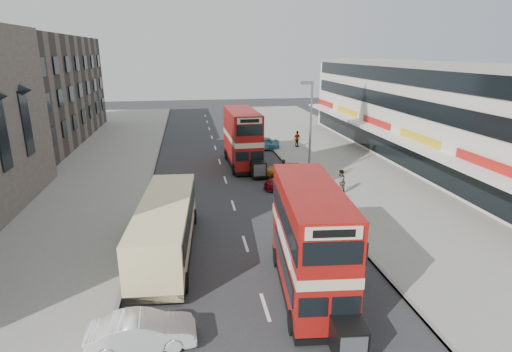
{
  "coord_description": "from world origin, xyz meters",
  "views": [
    {
      "loc": [
        -2.8,
        -12.54,
        10.27
      ],
      "look_at": [
        0.48,
        7.23,
        4.16
      ],
      "focal_mm": 28.73,
      "sensor_mm": 36.0,
      "label": 1
    }
  ],
  "objects_px": {
    "car_right_c": "(260,144)",
    "cyclist": "(284,177)",
    "bus_second": "(242,138)",
    "pedestrian_far": "(297,139)",
    "street_lamp": "(310,125)",
    "car_left_front": "(142,332)",
    "car_right_a": "(291,181)",
    "coach": "(166,226)",
    "car_right_b": "(286,170)",
    "bus_main": "(310,241)",
    "pedestrian_near": "(340,181)"
  },
  "relations": [
    {
      "from": "car_left_front",
      "to": "cyclist",
      "type": "xyz_separation_m",
      "value": [
        9.27,
        17.4,
        0.08
      ]
    },
    {
      "from": "street_lamp",
      "to": "pedestrian_near",
      "type": "bearing_deg",
      "value": -63.32
    },
    {
      "from": "car_right_c",
      "to": "cyclist",
      "type": "xyz_separation_m",
      "value": [
        -0.28,
        -12.38,
        0.0
      ]
    },
    {
      "from": "coach",
      "to": "cyclist",
      "type": "relative_size",
      "value": 4.75
    },
    {
      "from": "bus_main",
      "to": "car_right_a",
      "type": "distance_m",
      "value": 14.49
    },
    {
      "from": "car_left_front",
      "to": "car_right_a",
      "type": "height_order",
      "value": "car_left_front"
    },
    {
      "from": "pedestrian_far",
      "to": "cyclist",
      "type": "xyz_separation_m",
      "value": [
        -4.48,
        -12.71,
        -0.32
      ]
    },
    {
      "from": "car_right_a",
      "to": "coach",
      "type": "bearing_deg",
      "value": -46.25
    },
    {
      "from": "coach",
      "to": "car_left_front",
      "type": "distance_m",
      "value": 7.32
    },
    {
      "from": "car_right_c",
      "to": "pedestrian_near",
      "type": "relative_size",
      "value": 2.28
    },
    {
      "from": "coach",
      "to": "street_lamp",
      "type": "bearing_deg",
      "value": 48.1
    },
    {
      "from": "bus_main",
      "to": "pedestrian_far",
      "type": "xyz_separation_m",
      "value": [
        6.84,
        27.7,
        -1.46
      ]
    },
    {
      "from": "pedestrian_far",
      "to": "cyclist",
      "type": "bearing_deg",
      "value": -139.29
    },
    {
      "from": "coach",
      "to": "pedestrian_near",
      "type": "distance_m",
      "value": 14.31
    },
    {
      "from": "bus_main",
      "to": "car_right_c",
      "type": "bearing_deg",
      "value": -90.02
    },
    {
      "from": "coach",
      "to": "car_right_c",
      "type": "relative_size",
      "value": 2.45
    },
    {
      "from": "car_right_c",
      "to": "pedestrian_near",
      "type": "height_order",
      "value": "pedestrian_near"
    },
    {
      "from": "car_right_b",
      "to": "pedestrian_near",
      "type": "bearing_deg",
      "value": 30.65
    },
    {
      "from": "car_right_a",
      "to": "pedestrian_far",
      "type": "bearing_deg",
      "value": 161.45
    },
    {
      "from": "bus_second",
      "to": "pedestrian_far",
      "type": "distance_m",
      "value": 9.47
    },
    {
      "from": "pedestrian_far",
      "to": "cyclist",
      "type": "relative_size",
      "value": 0.82
    },
    {
      "from": "car_right_a",
      "to": "car_right_b",
      "type": "xyz_separation_m",
      "value": [
        0.35,
        3.17,
        -0.05
      ]
    },
    {
      "from": "bus_second",
      "to": "car_left_front",
      "type": "bearing_deg",
      "value": 72.43
    },
    {
      "from": "car_right_a",
      "to": "pedestrian_far",
      "type": "height_order",
      "value": "pedestrian_far"
    },
    {
      "from": "bus_second",
      "to": "coach",
      "type": "bearing_deg",
      "value": 67.79
    },
    {
      "from": "street_lamp",
      "to": "coach",
      "type": "height_order",
      "value": "street_lamp"
    },
    {
      "from": "car_right_a",
      "to": "cyclist",
      "type": "height_order",
      "value": "cyclist"
    },
    {
      "from": "street_lamp",
      "to": "car_left_front",
      "type": "relative_size",
      "value": 2.11
    },
    {
      "from": "street_lamp",
      "to": "bus_main",
      "type": "relative_size",
      "value": 0.93
    },
    {
      "from": "coach",
      "to": "pedestrian_far",
      "type": "distance_m",
      "value": 26.4
    },
    {
      "from": "coach",
      "to": "car_right_b",
      "type": "distance_m",
      "value": 15.65
    },
    {
      "from": "bus_main",
      "to": "car_right_c",
      "type": "xyz_separation_m",
      "value": [
        2.65,
        27.36,
        -1.78
      ]
    },
    {
      "from": "car_right_a",
      "to": "cyclist",
      "type": "xyz_separation_m",
      "value": [
        -0.4,
        0.89,
        0.09
      ]
    },
    {
      "from": "pedestrian_near",
      "to": "pedestrian_far",
      "type": "relative_size",
      "value": 1.03
    },
    {
      "from": "coach",
      "to": "pedestrian_far",
      "type": "bearing_deg",
      "value": 64.2
    },
    {
      "from": "cyclist",
      "to": "street_lamp",
      "type": "bearing_deg",
      "value": 6.13
    },
    {
      "from": "bus_second",
      "to": "pedestrian_near",
      "type": "relative_size",
      "value": 5.01
    },
    {
      "from": "car_right_a",
      "to": "pedestrian_near",
      "type": "height_order",
      "value": "pedestrian_near"
    },
    {
      "from": "car_right_b",
      "to": "pedestrian_far",
      "type": "relative_size",
      "value": 2.35
    },
    {
      "from": "car_left_front",
      "to": "pedestrian_near",
      "type": "relative_size",
      "value": 2.11
    },
    {
      "from": "bus_second",
      "to": "pedestrian_far",
      "type": "bearing_deg",
      "value": -139.3
    },
    {
      "from": "coach",
      "to": "pedestrian_near",
      "type": "relative_size",
      "value": 5.58
    },
    {
      "from": "bus_second",
      "to": "pedestrian_far",
      "type": "height_order",
      "value": "bus_second"
    },
    {
      "from": "car_right_a",
      "to": "car_right_c",
      "type": "height_order",
      "value": "car_right_c"
    },
    {
      "from": "car_right_a",
      "to": "car_right_b",
      "type": "bearing_deg",
      "value": 171.88
    },
    {
      "from": "bus_second",
      "to": "car_right_c",
      "type": "height_order",
      "value": "bus_second"
    },
    {
      "from": "bus_main",
      "to": "coach",
      "type": "bearing_deg",
      "value": -31.82
    },
    {
      "from": "bus_main",
      "to": "car_right_b",
      "type": "xyz_separation_m",
      "value": [
        3.11,
        17.27,
        -1.92
      ]
    },
    {
      "from": "car_right_a",
      "to": "pedestrian_far",
      "type": "distance_m",
      "value": 14.21
    },
    {
      "from": "pedestrian_near",
      "to": "street_lamp",
      "type": "bearing_deg",
      "value": -96.93
    }
  ]
}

